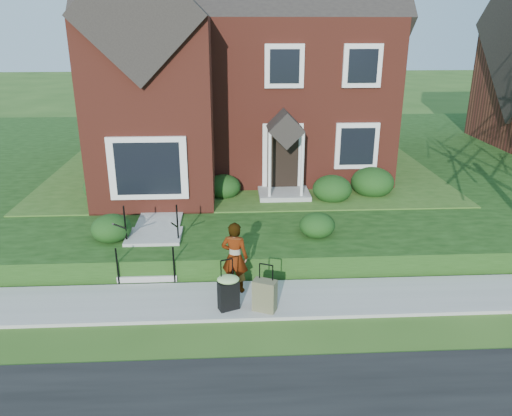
{
  "coord_description": "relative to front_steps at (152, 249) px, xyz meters",
  "views": [
    {
      "loc": [
        -0.5,
        -9.66,
        5.75
      ],
      "look_at": [
        0.13,
        2.0,
        1.48
      ],
      "focal_mm": 35.0,
      "sensor_mm": 36.0,
      "label": 1
    }
  ],
  "objects": [
    {
      "name": "foundation_shrubs",
      "position": [
        2.25,
        3.07,
        0.58
      ],
      "size": [
        9.87,
        4.47,
        1.07
      ],
      "color": "#173810",
      "rests_on": "terrace"
    },
    {
      "name": "sidewalk",
      "position": [
        2.5,
        -1.84,
        -0.43
      ],
      "size": [
        60.0,
        1.6,
        0.08
      ],
      "primitive_type": "cube",
      "color": "#9E9B93",
      "rests_on": "ground"
    },
    {
      "name": "woman",
      "position": [
        2.06,
        -1.46,
        0.44
      ],
      "size": [
        0.69,
        0.55,
        1.66
      ],
      "primitive_type": "imported",
      "rotation": [
        0.0,
        0.0,
        2.87
      ],
      "color": "#999999",
      "rests_on": "sidewalk"
    },
    {
      "name": "walkway",
      "position": [
        0.0,
        3.16,
        0.16
      ],
      "size": [
        1.2,
        6.0,
        0.06
      ],
      "primitive_type": "cube",
      "color": "#9E9B93",
      "rests_on": "terrace"
    },
    {
      "name": "suitcase_olive",
      "position": [
        2.68,
        -2.34,
        -0.04
      ],
      "size": [
        0.55,
        0.44,
        1.05
      ],
      "rotation": [
        0.0,
        0.0,
        -0.41
      ],
      "color": "brown",
      "rests_on": "sidewalk"
    },
    {
      "name": "ground",
      "position": [
        2.5,
        -1.84,
        -0.47
      ],
      "size": [
        120.0,
        120.0,
        0.0
      ],
      "primitive_type": "plane",
      "color": "#2D5119",
      "rests_on": "ground"
    },
    {
      "name": "suitcase_black",
      "position": [
        1.92,
        -2.24,
        0.05
      ],
      "size": [
        0.58,
        0.53,
        1.14
      ],
      "rotation": [
        0.0,
        0.0,
        0.38
      ],
      "color": "black",
      "rests_on": "sidewalk"
    },
    {
      "name": "front_steps",
      "position": [
        0.0,
        0.0,
        0.0
      ],
      "size": [
        1.4,
        2.02,
        1.5
      ],
      "color": "#9E9B93",
      "rests_on": "ground"
    },
    {
      "name": "terrace",
      "position": [
        6.5,
        9.06,
        -0.17
      ],
      "size": [
        44.0,
        20.0,
        0.6
      ],
      "primitive_type": "cube",
      "color": "#15320D",
      "rests_on": "ground"
    },
    {
      "name": "main_house",
      "position": [
        2.29,
        7.76,
        4.79
      ],
      "size": [
        10.4,
        10.2,
        9.4
      ],
      "color": "maroon",
      "rests_on": "terrace"
    }
  ]
}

